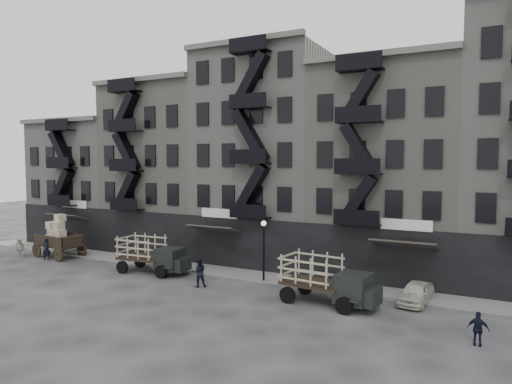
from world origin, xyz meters
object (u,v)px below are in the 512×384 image
at_px(horse, 18,247).
at_px(car_east, 416,293).
at_px(stake_truck_east, 326,277).
at_px(pedestrian_mid, 199,272).
at_px(policeman, 478,329).
at_px(wagon, 58,233).
at_px(stake_truck_west, 152,252).
at_px(pedestrian_west, 47,249).

xyz_separation_m(horse, car_east, (32.56, 2.45, -0.22)).
bearing_deg(stake_truck_east, horse, -173.51).
relative_size(car_east, pedestrian_mid, 1.88).
bearing_deg(policeman, wagon, -3.68).
xyz_separation_m(car_east, pedestrian_mid, (-13.31, -2.98, 0.36)).
height_order(stake_truck_east, pedestrian_mid, stake_truck_east).
height_order(horse, stake_truck_east, stake_truck_east).
height_order(wagon, stake_truck_west, wagon).
bearing_deg(stake_truck_east, policeman, -11.04).
distance_m(stake_truck_west, car_east, 18.68).
bearing_deg(pedestrian_west, wagon, 51.24).
distance_m(stake_truck_east, pedestrian_mid, 8.73).
distance_m(stake_truck_east, policeman, 8.49).
xyz_separation_m(stake_truck_east, pedestrian_mid, (-8.70, -0.37, -0.64)).
height_order(stake_truck_west, pedestrian_mid, stake_truck_west).
xyz_separation_m(horse, wagon, (3.04, 1.60, 1.26)).
bearing_deg(pedestrian_mid, policeman, 133.68).
distance_m(horse, stake_truck_east, 27.96).
distance_m(wagon, pedestrian_west, 1.71).
xyz_separation_m(car_east, policeman, (3.42, -5.21, 0.16)).
bearing_deg(pedestrian_west, pedestrian_mid, -46.30).
bearing_deg(stake_truck_east, wagon, -177.24).
bearing_deg(pedestrian_west, policeman, -48.51).
xyz_separation_m(pedestrian_west, pedestrian_mid, (16.11, -0.91, 0.08)).
relative_size(stake_truck_west, car_east, 1.51).
bearing_deg(horse, stake_truck_east, -68.08).
distance_m(stake_truck_west, stake_truck_east, 14.03).
relative_size(horse, stake_truck_west, 0.36).
height_order(pedestrian_west, pedestrian_mid, pedestrian_mid).
xyz_separation_m(wagon, stake_truck_east, (24.90, -1.77, -0.48)).
bearing_deg(wagon, stake_truck_west, 3.48).
bearing_deg(car_east, stake_truck_west, -168.90).
height_order(wagon, policeman, wagon).
height_order(pedestrian_mid, policeman, pedestrian_mid).
bearing_deg(pedestrian_mid, horse, -40.33).
bearing_deg(stake_truck_west, car_east, 0.77).
relative_size(horse, pedestrian_west, 1.10).
relative_size(wagon, stake_truck_west, 0.82).
bearing_deg(wagon, stake_truck_east, 2.54).
bearing_deg(wagon, car_east, 8.26).
xyz_separation_m(stake_truck_east, policeman, (8.04, -2.59, -0.84)).
relative_size(horse, stake_truck_east, 0.34).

